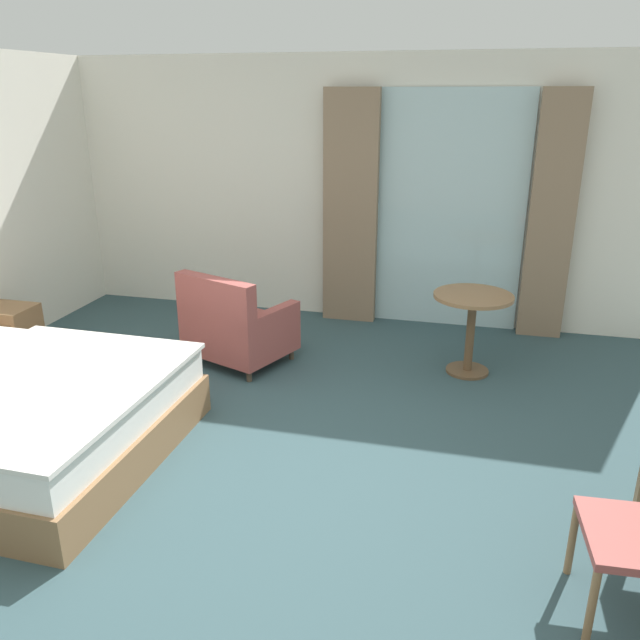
# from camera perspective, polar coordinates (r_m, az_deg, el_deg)

# --- Properties ---
(ground) EXTENTS (6.47, 6.97, 0.10)m
(ground) POSITION_cam_1_polar(r_m,az_deg,el_deg) (3.99, -6.69, -15.03)
(ground) COLOR #334C51
(wall_back) EXTENTS (6.07, 0.12, 2.58)m
(wall_back) POSITION_cam_1_polar(r_m,az_deg,el_deg) (6.45, 3.11, 11.52)
(wall_back) COLOR white
(wall_back) RESTS_ON ground
(balcony_glass_door) EXTENTS (1.43, 0.02, 2.27)m
(balcony_glass_door) POSITION_cam_1_polar(r_m,az_deg,el_deg) (6.28, 11.49, 9.51)
(balcony_glass_door) COLOR silver
(balcony_glass_door) RESTS_ON ground
(curtain_panel_left) EXTENTS (0.53, 0.10, 2.27)m
(curtain_panel_left) POSITION_cam_1_polar(r_m,az_deg,el_deg) (6.30, 2.79, 9.91)
(curtain_panel_left) COLOR #897056
(curtain_panel_left) RESTS_ON ground
(curtain_panel_right) EXTENTS (0.40, 0.10, 2.27)m
(curtain_panel_right) POSITION_cam_1_polar(r_m,az_deg,el_deg) (6.21, 20.17, 8.59)
(curtain_panel_right) COLOR #897056
(curtain_panel_right) RESTS_ON ground
(nightstand) EXTENTS (0.47, 0.37, 0.48)m
(nightstand) POSITION_cam_1_polar(r_m,az_deg,el_deg) (6.14, -26.28, -1.07)
(nightstand) COLOR olive
(nightstand) RESTS_ON ground
(armchair_by_window) EXTENTS (0.98, 0.92, 0.82)m
(armchair_by_window) POSITION_cam_1_polar(r_m,az_deg,el_deg) (5.45, -7.62, -0.64)
(armchair_by_window) COLOR #9E4C47
(armchair_by_window) RESTS_ON ground
(round_cafe_table) EXTENTS (0.64, 0.64, 0.69)m
(round_cafe_table) POSITION_cam_1_polar(r_m,az_deg,el_deg) (5.30, 13.54, 0.41)
(round_cafe_table) COLOR olive
(round_cafe_table) RESTS_ON ground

